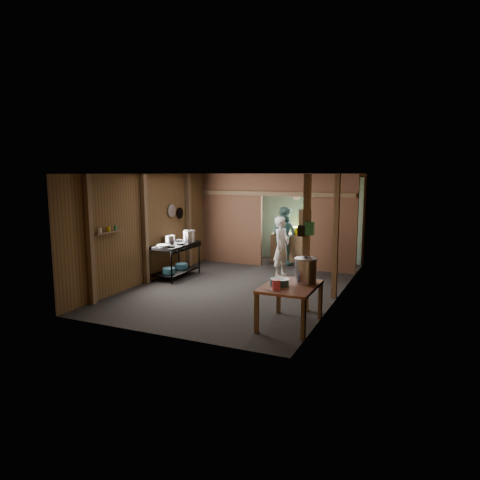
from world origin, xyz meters
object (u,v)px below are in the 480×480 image
at_px(pink_bucket, 276,285).
at_px(prep_table, 290,305).
at_px(stove_pot_large, 189,237).
at_px(gas_range, 175,261).
at_px(yellow_tub, 299,231).
at_px(stock_pot, 306,271).
at_px(cook, 282,247).

bearing_deg(pink_bucket, prep_table, 69.22).
relative_size(stove_pot_large, pink_bucket, 1.95).
height_order(gas_range, yellow_tub, yellow_tub).
relative_size(gas_range, pink_bucket, 8.85).
xyz_separation_m(stock_pot, yellow_tub, (-1.57, 4.91, 0.03)).
distance_m(stock_pot, yellow_tub, 5.16).
height_order(gas_range, stove_pot_large, stove_pot_large).
xyz_separation_m(stock_pot, cook, (-1.48, 3.13, -0.16)).
bearing_deg(gas_range, cook, 25.52).
relative_size(gas_range, stock_pot, 3.10).
height_order(gas_range, prep_table, gas_range).
distance_m(gas_range, stock_pot, 4.41).
distance_m(stock_pot, pink_bucket, 0.69).
bearing_deg(prep_table, cook, 110.88).
distance_m(gas_range, pink_bucket, 4.41).
relative_size(gas_range, yellow_tub, 3.75).
bearing_deg(gas_range, prep_table, -30.73).
height_order(stove_pot_large, stock_pot, stock_pot).
distance_m(stove_pot_large, pink_bucket, 4.53).
bearing_deg(cook, yellow_tub, 12.77).
height_order(prep_table, stove_pot_large, stove_pot_large).
height_order(gas_range, stock_pot, stock_pot).
distance_m(stock_pot, cook, 3.47).
xyz_separation_m(gas_range, stove_pot_large, (0.17, 0.42, 0.57)).
bearing_deg(yellow_tub, cook, -87.36).
bearing_deg(pink_bucket, yellow_tub, 102.62).
distance_m(prep_table, pink_bucket, 0.58).
height_order(gas_range, pink_bucket, pink_bucket).
height_order(yellow_tub, cook, cook).
distance_m(prep_table, yellow_tub, 5.36).
bearing_deg(yellow_tub, stove_pot_large, -130.75).
relative_size(gas_range, prep_table, 1.20).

